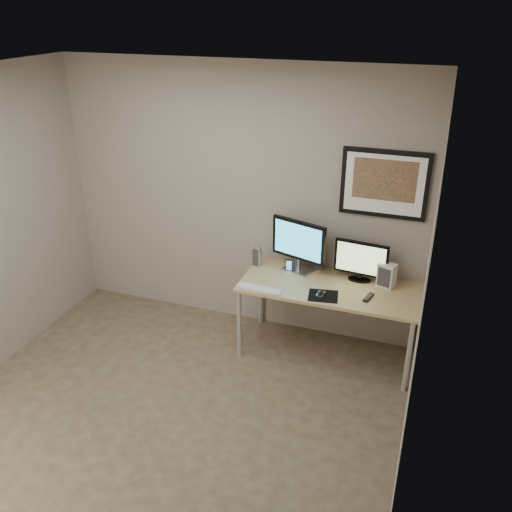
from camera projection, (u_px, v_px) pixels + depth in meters
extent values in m
plane|color=#493E2E|center=(165.00, 422.00, 4.33)|extent=(3.60, 3.60, 0.00)
plane|color=white|center=(133.00, 85.00, 3.21)|extent=(3.60, 3.60, 0.00)
plane|color=gray|center=(239.00, 201.00, 5.21)|extent=(3.60, 0.00, 3.60)
plane|color=gray|center=(418.00, 326.00, 3.23)|extent=(0.00, 3.40, 3.40)
cube|color=tan|center=(330.00, 287.00, 4.87)|extent=(1.60, 0.70, 0.03)
cylinder|color=silver|center=(239.00, 324.00, 4.99)|extent=(0.04, 0.04, 0.70)
cylinder|color=silver|center=(261.00, 293.00, 5.52)|extent=(0.04, 0.04, 0.70)
cylinder|color=silver|center=(408.00, 357.00, 4.54)|extent=(0.04, 0.04, 0.70)
cylinder|color=silver|center=(414.00, 319.00, 5.06)|extent=(0.04, 0.04, 0.70)
cube|color=black|center=(384.00, 184.00, 4.66)|extent=(0.75, 0.03, 0.60)
cube|color=white|center=(384.00, 185.00, 4.64)|extent=(0.67, 0.00, 0.52)
cube|color=gold|center=(385.00, 180.00, 4.62)|extent=(0.54, 0.00, 0.36)
cube|color=#BBBBC1|center=(298.00, 270.00, 5.12)|extent=(0.30, 0.25, 0.02)
cube|color=#BBBBC1|center=(298.00, 264.00, 5.10)|extent=(0.06, 0.05, 0.11)
cube|color=black|center=(299.00, 240.00, 4.99)|extent=(0.54, 0.20, 0.38)
cube|color=teal|center=(298.00, 241.00, 4.97)|extent=(0.48, 0.15, 0.32)
cube|color=black|center=(359.00, 280.00, 4.95)|extent=(0.22, 0.13, 0.02)
cube|color=black|center=(359.00, 277.00, 4.94)|extent=(0.05, 0.04, 0.05)
cube|color=black|center=(361.00, 258.00, 4.86)|extent=(0.49, 0.08, 0.32)
cube|color=#9AA46C|center=(361.00, 259.00, 4.84)|extent=(0.44, 0.05, 0.27)
cylinder|color=#BBBBC1|center=(257.00, 256.00, 5.19)|extent=(0.09, 0.09, 0.20)
cylinder|color=#BBBBC1|center=(320.00, 260.00, 5.11)|extent=(0.09, 0.09, 0.20)
cube|color=black|center=(289.00, 266.00, 5.07)|extent=(0.07, 0.07, 0.14)
cube|color=silver|center=(259.00, 289.00, 4.80)|extent=(0.43, 0.15, 0.01)
cube|color=black|center=(323.00, 296.00, 4.70)|extent=(0.29, 0.27, 0.00)
ellipsoid|color=black|center=(321.00, 293.00, 4.70)|extent=(0.06, 0.10, 0.03)
cube|color=black|center=(368.00, 297.00, 4.66)|extent=(0.08, 0.17, 0.02)
cube|color=silver|center=(387.00, 275.00, 4.80)|extent=(0.18, 0.15, 0.23)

